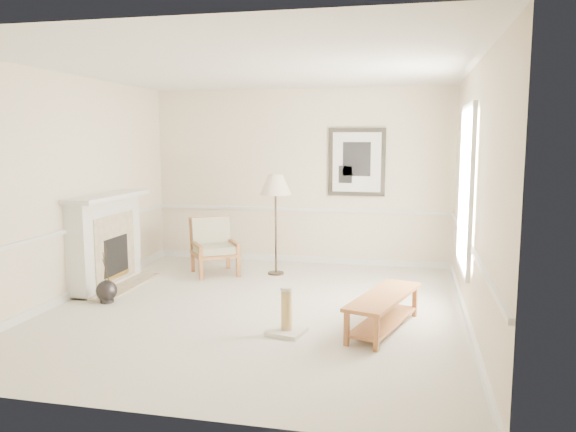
% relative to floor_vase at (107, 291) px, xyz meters
% --- Properties ---
extents(ground, '(5.50, 5.50, 0.00)m').
position_rel_floor_vase_xyz_m(ground, '(1.93, 0.14, -0.14)').
color(ground, silver).
rests_on(ground, ground).
extents(room, '(5.04, 5.54, 2.92)m').
position_rel_floor_vase_xyz_m(room, '(2.07, 0.22, 1.72)').
color(room, beige).
rests_on(room, ground).
extents(fireplace, '(0.64, 1.64, 1.31)m').
position_rel_floor_vase_xyz_m(fireplace, '(-0.41, 0.74, 0.50)').
color(fireplace, white).
rests_on(fireplace, ground).
extents(floor_vase, '(0.27, 0.27, 0.79)m').
position_rel_floor_vase_xyz_m(floor_vase, '(0.00, 0.00, 0.00)').
color(floor_vase, black).
rests_on(floor_vase, ground).
extents(armchair, '(0.93, 0.94, 0.87)m').
position_rel_floor_vase_xyz_m(armchair, '(0.78, 1.81, 0.32)').
color(armchair, brown).
rests_on(armchair, ground).
extents(floor_lamp, '(0.51, 0.51, 1.54)m').
position_rel_floor_vase_xyz_m(floor_lamp, '(1.75, 1.95, 1.20)').
color(floor_lamp, black).
rests_on(floor_lamp, ground).
extents(bench, '(0.80, 1.45, 0.40)m').
position_rel_floor_vase_xyz_m(bench, '(3.50, -0.30, 0.12)').
color(bench, brown).
rests_on(bench, ground).
extents(scratching_post, '(0.43, 0.43, 0.51)m').
position_rel_floor_vase_xyz_m(scratching_post, '(2.50, -0.65, 0.02)').
color(scratching_post, silver).
rests_on(scratching_post, ground).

